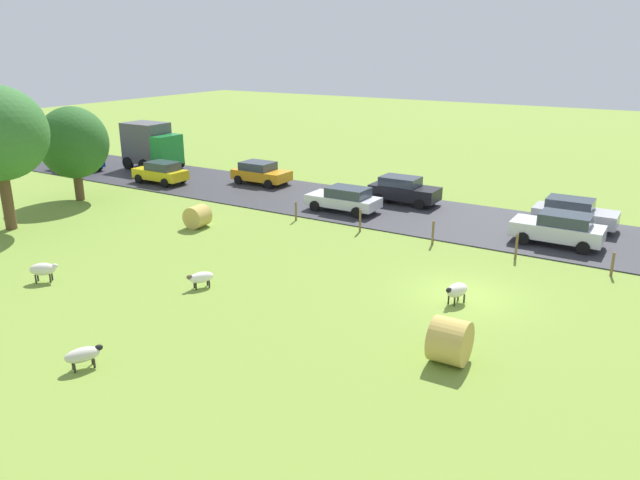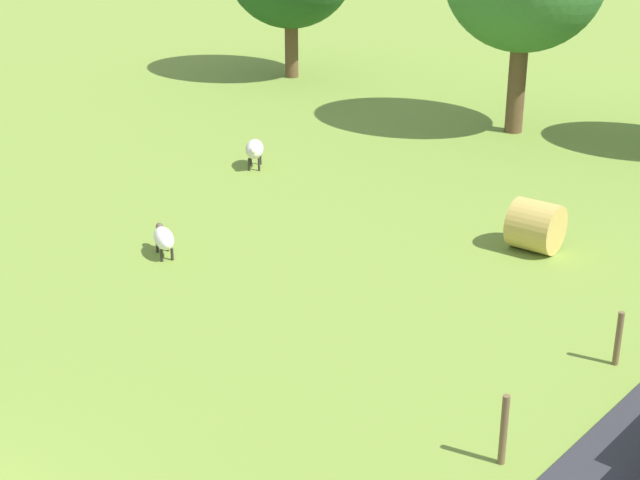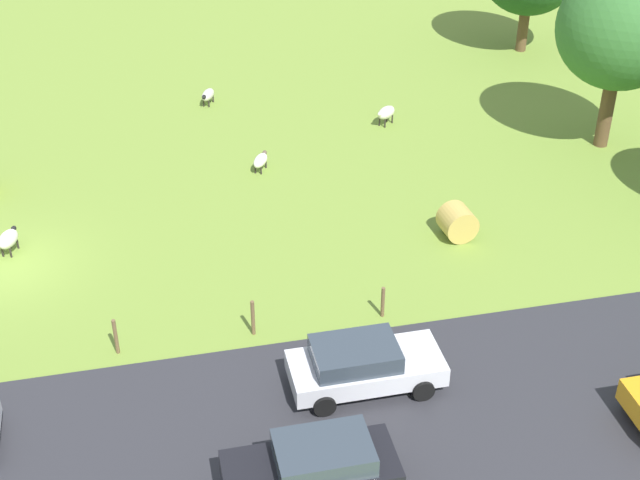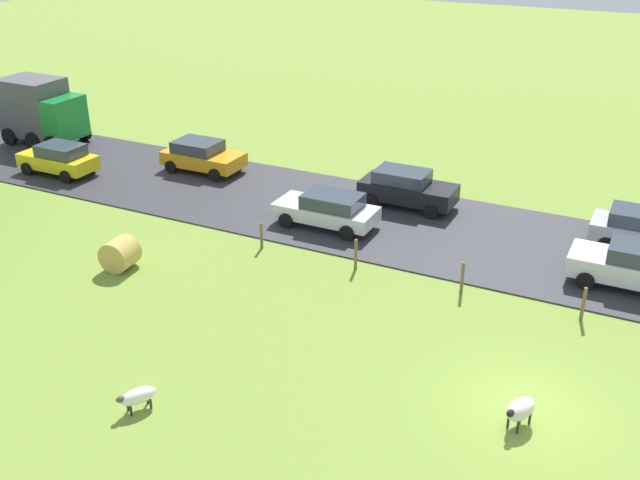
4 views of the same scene
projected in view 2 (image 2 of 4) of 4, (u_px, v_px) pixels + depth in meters
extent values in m
ellipsoid|color=silver|center=(254.00, 149.00, 29.07)|extent=(1.09, 1.16, 0.53)
ellipsoid|color=silver|center=(253.00, 150.00, 28.56)|extent=(0.31, 0.31, 0.20)
cylinder|color=#2D2823|center=(259.00, 165.00, 28.95)|extent=(0.07, 0.07, 0.38)
cylinder|color=#2D2823|center=(249.00, 165.00, 28.95)|extent=(0.07, 0.07, 0.38)
cylinder|color=#2D2823|center=(260.00, 159.00, 29.49)|extent=(0.07, 0.07, 0.38)
cylinder|color=#2D2823|center=(251.00, 158.00, 29.49)|extent=(0.07, 0.07, 0.38)
ellipsoid|color=white|center=(164.00, 238.00, 22.97)|extent=(1.12, 0.91, 0.45)
ellipsoid|color=brown|center=(160.00, 227.00, 23.36)|extent=(0.32, 0.29, 0.20)
cylinder|color=#2D2823|center=(157.00, 247.00, 23.30)|extent=(0.07, 0.07, 0.29)
cylinder|color=#2D2823|center=(167.00, 245.00, 23.38)|extent=(0.07, 0.07, 0.29)
cylinder|color=#2D2823|center=(162.00, 256.00, 22.81)|extent=(0.07, 0.07, 0.29)
cylinder|color=#2D2823|center=(172.00, 254.00, 22.88)|extent=(0.07, 0.07, 0.29)
cylinder|color=tan|center=(536.00, 226.00, 23.28)|extent=(1.19, 1.30, 1.22)
cylinder|color=brown|center=(292.00, 45.00, 39.70)|extent=(0.55, 0.55, 2.66)
cylinder|color=brown|center=(517.00, 83.00, 32.18)|extent=(0.59, 0.59, 3.35)
cylinder|color=brown|center=(504.00, 430.00, 15.29)|extent=(0.12, 0.12, 1.25)
cylinder|color=brown|center=(618.00, 338.00, 18.22)|extent=(0.12, 0.12, 1.10)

